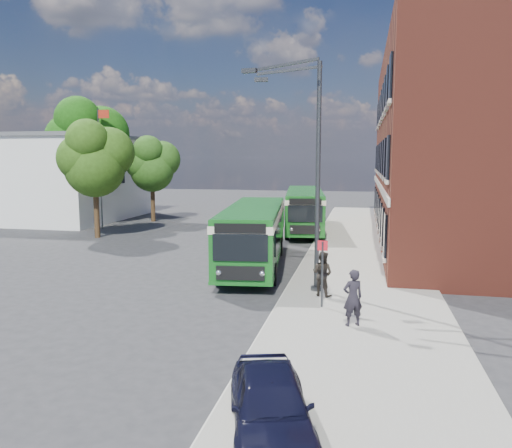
% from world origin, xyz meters
% --- Properties ---
extents(ground, '(120.00, 120.00, 0.00)m').
position_xyz_m(ground, '(0.00, 0.00, 0.00)').
color(ground, '#2A292C').
rests_on(ground, ground).
extents(pavement, '(6.00, 48.00, 0.15)m').
position_xyz_m(pavement, '(7.00, 8.00, 0.07)').
color(pavement, gray).
rests_on(pavement, ground).
extents(kerb_line, '(0.12, 48.00, 0.01)m').
position_xyz_m(kerb_line, '(3.95, 8.00, 0.01)').
color(kerb_line, beige).
rests_on(kerb_line, ground).
extents(brick_office, '(12.10, 26.00, 14.20)m').
position_xyz_m(brick_office, '(14.00, 12.00, 6.97)').
color(brick_office, maroon).
rests_on(brick_office, ground).
extents(white_building, '(9.40, 13.40, 7.30)m').
position_xyz_m(white_building, '(-18.00, 18.00, 3.66)').
color(white_building, silver).
rests_on(white_building, ground).
extents(flagpole, '(0.95, 0.10, 9.00)m').
position_xyz_m(flagpole, '(-12.45, 13.00, 4.94)').
color(flagpole, '#313336').
rests_on(flagpole, ground).
extents(street_lamp, '(2.96, 2.38, 9.00)m').
position_xyz_m(street_lamp, '(4.84, -2.00, 4.79)').
color(street_lamp, '#313336').
rests_on(street_lamp, ground).
extents(bus_stop_sign, '(0.35, 0.08, 2.52)m').
position_xyz_m(bus_stop_sign, '(5.60, -4.20, 1.51)').
color(bus_stop_sign, '#313336').
rests_on(bus_stop_sign, ground).
extents(bus_front, '(3.90, 11.52, 3.02)m').
position_xyz_m(bus_front, '(1.68, 2.48, 1.83)').
color(bus_front, '#135919').
rests_on(bus_front, ground).
extents(bus_rear, '(4.00, 12.21, 3.02)m').
position_xyz_m(bus_rear, '(2.73, 15.09, 1.83)').
color(bus_rear, '#145618').
rests_on(bus_rear, ground).
extents(parked_car, '(2.47, 4.00, 1.27)m').
position_xyz_m(parked_car, '(5.34, -12.73, 0.79)').
color(parked_car, black).
rests_on(parked_car, pavement).
extents(pedestrian_a, '(0.78, 0.68, 1.81)m').
position_xyz_m(pedestrian_a, '(6.70, -6.00, 1.05)').
color(pedestrian_a, black).
rests_on(pedestrian_a, pavement).
extents(pedestrian_b, '(1.03, 0.94, 1.72)m').
position_xyz_m(pedestrian_b, '(5.49, -2.75, 1.01)').
color(pedestrian_b, black).
rests_on(pedestrian_b, pavement).
extents(tree_left, '(4.67, 4.44, 7.89)m').
position_xyz_m(tree_left, '(-10.56, 8.92, 5.35)').
color(tree_left, '#3A2515').
rests_on(tree_left, ground).
extents(tree_mid, '(5.94, 5.65, 10.03)m').
position_xyz_m(tree_mid, '(-14.36, 14.37, 6.81)').
color(tree_mid, '#3A2515').
rests_on(tree_mid, ground).
extents(tree_right, '(4.27, 4.06, 7.21)m').
position_xyz_m(tree_right, '(-10.43, 17.88, 4.89)').
color(tree_right, '#3A2515').
rests_on(tree_right, ground).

